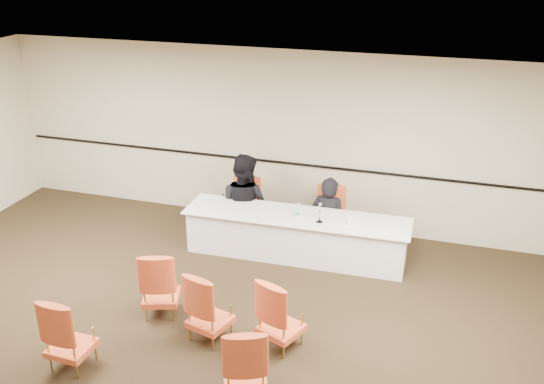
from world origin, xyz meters
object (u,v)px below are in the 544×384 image
Objects in this scene: panelist_main_chair at (329,217)px; panelist_main at (328,224)px; panelist_second_chair at (244,207)px; aud_chair_back_left at (69,331)px; water_bottle at (298,210)px; aud_chair_front_mid at (210,306)px; panelist_second at (244,207)px; panel_table at (296,236)px; drinking_glass at (301,214)px; microphone at (320,214)px; coffee_cup at (350,221)px; aud_chair_front_right at (281,313)px; aud_chair_back_right at (245,361)px; aud_chair_front_left at (160,282)px.

panelist_main is at bearing 0.00° from panelist_main_chair.
panelist_second_chair is 3.90m from aud_chair_back_left.
aud_chair_front_mid reaches higher than water_bottle.
panelist_second reaches higher than aud_chair_back_left.
panelist_main reaches higher than panel_table.
panel_table is 3.67× the size of aud_chair_back_left.
drinking_glass is at bearing -26.55° from panelist_second_chair.
panelist_main_chair is 1.00× the size of aud_chair_back_left.
microphone is 2.06× the size of coffee_cup.
panelist_main_chair and panelist_second_chair have the same top height.
panelist_main is 1.70× the size of panelist_main_chair.
aud_chair_front_right is 0.98m from aud_chair_back_right.
drinking_glass is (1.12, -0.52, 0.27)m from panelist_second_chair.
panelist_main_chair is 2.79m from aud_chair_front_right.
aud_chair_back_right is at bearing -74.97° from aud_chair_front_right.
aud_chair_front_right and aud_chair_back_right have the same top height.
water_bottle is 0.81m from coffee_cup.
panelist_second reaches higher than drinking_glass.
panelist_main reaches higher than aud_chair_back_left.
panelist_main is 2.79m from aud_chair_front_right.
water_bottle is (0.03, -0.03, 0.46)m from panel_table.
panel_table is at bearing 166.43° from drinking_glass.
panelist_main_chair is at bearing -166.20° from panelist_second.
drinking_glass is at bearing 175.58° from coffee_cup.
panelist_second is 14.43× the size of coffee_cup.
drinking_glass is 0.11× the size of aud_chair_front_right.
panelist_second reaches higher than panelist_main_chair.
panelist_main is at bearing 112.40° from aud_chair_front_right.
aud_chair_front_left is at bearing 65.52° from panelist_main.
panelist_main is 0.75m from drinking_glass.
panel_table is 3.67× the size of aud_chair_front_right.
aud_chair_front_left is (-0.24, -2.55, 0.00)m from panelist_second_chair.
panelist_second reaches higher than aud_chair_front_mid.
panelist_main_chair is (0.00, 0.00, 0.12)m from panelist_main.
aud_chair_front_left is (-1.68, -1.92, -0.35)m from microphone.
aud_chair_front_mid is (-0.85, -2.90, 0.00)m from panelist_main_chair.
water_bottle is 0.23× the size of aud_chair_back_left.
aud_chair_back_right is (0.24, -3.20, -0.27)m from drinking_glass.
coffee_cup is 0.13× the size of aud_chair_front_left.
drinking_glass is at bearing 37.72° from aud_chair_front_left.
panelist_main_chair reaches higher than drinking_glass.
coffee_cup reaches higher than drinking_glass.
microphone is (1.43, -0.64, 0.34)m from panelist_second.
microphone is 0.28× the size of aud_chair_front_left.
drinking_glass is 0.11× the size of aud_chair_front_left.
coffee_cup is at bearing -6.76° from panel_table.
aud_chair_front_right is (0.88, 0.11, 0.00)m from aud_chair_front_mid.
drinking_glass is at bearing 120.60° from aud_chair_front_right.
panel_table is 3.67× the size of aud_chair_front_mid.
aud_chair_front_left is 1.00× the size of aud_chair_front_right.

